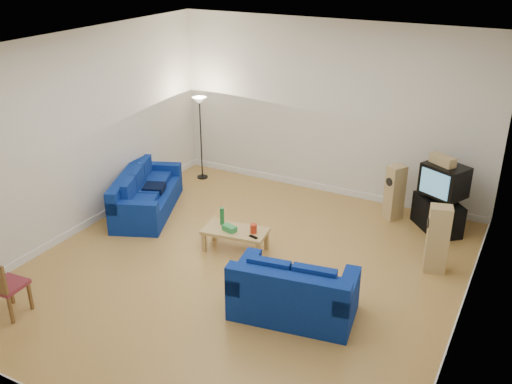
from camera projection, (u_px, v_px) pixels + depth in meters
The scene contains 16 objects.
room at pixel (242, 173), 7.69m from camera, with size 6.01×6.51×3.21m.
sofa_three_seat at pixel (145, 197), 10.02m from camera, with size 1.51×2.10×0.74m.
sofa_loveseat at pixel (293, 296), 7.22m from camera, with size 1.67×1.10×0.77m.
coffee_table at pixel (235, 233), 8.75m from camera, with size 1.04×0.63×0.36m.
bottle at pixel (222, 216), 8.83m from camera, with size 0.07×0.07×0.29m, color #197233.
tissue_box at pixel (229, 228), 8.67m from camera, with size 0.22×0.12×0.09m, color green.
red_canister at pixel (254, 229), 8.60m from camera, with size 0.10×0.10×0.14m, color red.
remote at pixel (253, 237), 8.50m from camera, with size 0.14×0.05×0.02m, color black.
tv_stand at pixel (437, 215), 9.40m from camera, with size 0.88×0.49×0.54m, color black.
av_receiver at pixel (441, 196), 9.31m from camera, with size 0.39×0.32×0.09m, color black.
television at pixel (444, 180), 9.15m from camera, with size 0.81×0.73×0.51m.
centre_speaker at pixel (443, 160), 9.05m from camera, with size 0.43×0.17×0.15m, color tan.
speaker_left at pixel (395, 193), 9.68m from camera, with size 0.34×0.36×0.97m.
speaker_right at pixel (438, 239), 8.13m from camera, with size 0.36×0.31×1.03m.
floor_lamp at pixel (200, 112), 10.99m from camera, with size 0.28×0.28×1.66m.
dining_chair at pixel (3, 285), 7.14m from camera, with size 0.43×0.43×0.84m.
Camera 1 is at (3.51, -6.21, 4.45)m, focal length 40.00 mm.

